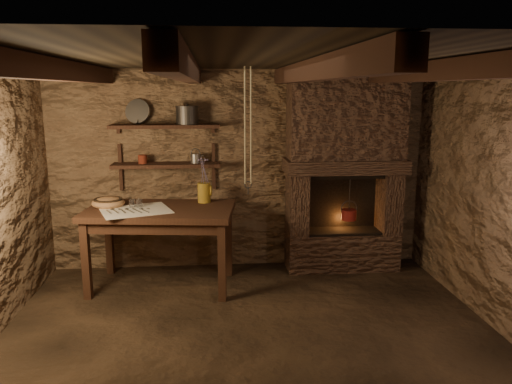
{
  "coord_description": "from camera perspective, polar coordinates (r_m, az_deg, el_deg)",
  "views": [
    {
      "loc": [
        -0.3,
        -3.99,
        2.16
      ],
      "look_at": [
        0.12,
        0.9,
        1.15
      ],
      "focal_mm": 35.0,
      "sensor_mm": 36.0,
      "label": 1
    }
  ],
  "objects": [
    {
      "name": "floor",
      "position": [
        4.55,
        -0.54,
        -16.77
      ],
      "size": [
        4.5,
        4.5,
        0.0
      ],
      "primitive_type": "plane",
      "color": "black",
      "rests_on": "ground"
    },
    {
      "name": "back_wall",
      "position": [
        6.07,
        -2.02,
        2.5
      ],
      "size": [
        4.5,
        0.04,
        2.4
      ],
      "primitive_type": "cube",
      "color": "#4F3625",
      "rests_on": "floor"
    },
    {
      "name": "front_wall",
      "position": [
        2.23,
        3.49,
        -13.98
      ],
      "size": [
        4.5,
        0.04,
        2.4
      ],
      "primitive_type": "cube",
      "color": "#4F3625",
      "rests_on": "floor"
    },
    {
      "name": "right_wall",
      "position": [
        4.83,
        27.09,
        -1.16
      ],
      "size": [
        0.04,
        4.0,
        2.4
      ],
      "primitive_type": "cube",
      "color": "#4F3625",
      "rests_on": "floor"
    },
    {
      "name": "ceiling",
      "position": [
        4.01,
        -0.61,
        15.02
      ],
      "size": [
        4.5,
        4.0,
        0.04
      ],
      "primitive_type": "cube",
      "color": "black",
      "rests_on": "back_wall"
    },
    {
      "name": "beam_far_left",
      "position": [
        4.17,
        -22.21,
        12.82
      ],
      "size": [
        0.14,
        3.95,
        0.16
      ],
      "primitive_type": "cube",
      "color": "black",
      "rests_on": "ceiling"
    },
    {
      "name": "beam_mid_left",
      "position": [
        4.0,
        -7.98,
        13.63
      ],
      "size": [
        0.14,
        3.95,
        0.16
      ],
      "primitive_type": "cube",
      "color": "black",
      "rests_on": "ceiling"
    },
    {
      "name": "beam_mid_right",
      "position": [
        4.07,
        6.63,
        13.63
      ],
      "size": [
        0.14,
        3.95,
        0.16
      ],
      "primitive_type": "cube",
      "color": "black",
      "rests_on": "ceiling"
    },
    {
      "name": "beam_far_right",
      "position": [
        4.38,
        19.9,
        12.88
      ],
      "size": [
        0.14,
        3.95,
        0.16
      ],
      "primitive_type": "cube",
      "color": "black",
      "rests_on": "ceiling"
    },
    {
      "name": "shelf_lower",
      "position": [
        5.92,
        -10.21,
        3.06
      ],
      "size": [
        1.25,
        0.3,
        0.04
      ],
      "primitive_type": "cube",
      "color": "black",
      "rests_on": "back_wall"
    },
    {
      "name": "shelf_upper",
      "position": [
        5.87,
        -10.37,
        7.41
      ],
      "size": [
        1.25,
        0.3,
        0.04
      ],
      "primitive_type": "cube",
      "color": "black",
      "rests_on": "back_wall"
    },
    {
      "name": "hearth",
      "position": [
        6.04,
        10.04,
        2.53
      ],
      "size": [
        1.43,
        0.51,
        2.3
      ],
      "color": "#3C271E",
      "rests_on": "floor"
    },
    {
      "name": "work_table",
      "position": [
        5.63,
        -10.76,
        -5.91
      ],
      "size": [
        1.67,
        1.09,
        0.9
      ],
      "rotation": [
        0.0,
        0.0,
        -0.12
      ],
      "color": "#321B11",
      "rests_on": "floor"
    },
    {
      "name": "linen_cloth",
      "position": [
        5.45,
        -13.59,
        -2.05
      ],
      "size": [
        0.84,
        0.76,
        0.01
      ],
      "primitive_type": "cube",
      "rotation": [
        0.0,
        0.0,
        0.35
      ],
      "color": "silver",
      "rests_on": "work_table"
    },
    {
      "name": "pewter_cutlery_row",
      "position": [
        5.42,
        -13.63,
        -2.01
      ],
      "size": [
        0.62,
        0.41,
        0.01
      ],
      "primitive_type": null,
      "rotation": [
        0.0,
        0.0,
        0.35
      ],
      "color": "gray",
      "rests_on": "linen_cloth"
    },
    {
      "name": "drinking_glasses",
      "position": [
        5.56,
        -13.18,
        -1.24
      ],
      "size": [
        0.22,
        0.07,
        0.09
      ],
      "primitive_type": null,
      "color": "silver",
      "rests_on": "linen_cloth"
    },
    {
      "name": "stoneware_jug",
      "position": [
        5.68,
        -5.94,
        1.01
      ],
      "size": [
        0.17,
        0.16,
        0.52
      ],
      "rotation": [
        0.0,
        0.0,
        0.14
      ],
      "color": "olive",
      "rests_on": "work_table"
    },
    {
      "name": "wooden_bowl",
      "position": [
        5.71,
        -16.53,
        -1.19
      ],
      "size": [
        0.45,
        0.45,
        0.13
      ],
      "primitive_type": "ellipsoid",
      "rotation": [
        0.0,
        0.0,
        0.3
      ],
      "color": "#A47147",
      "rests_on": "work_table"
    },
    {
      "name": "iron_stockpot",
      "position": [
        5.84,
        -7.87,
        8.61
      ],
      "size": [
        0.33,
        0.33,
        0.19
      ],
      "primitive_type": "cylinder",
      "rotation": [
        0.0,
        0.0,
        -0.38
      ],
      "color": "#2A2826",
      "rests_on": "shelf_upper"
    },
    {
      "name": "tin_pan",
      "position": [
        6.0,
        -13.37,
        8.94
      ],
      "size": [
        0.31,
        0.18,
        0.29
      ],
      "primitive_type": "cylinder",
      "rotation": [
        1.26,
        0.0,
        -0.22
      ],
      "color": "gray",
      "rests_on": "shelf_upper"
    },
    {
      "name": "small_kettle",
      "position": [
        5.88,
        -6.91,
        3.84
      ],
      "size": [
        0.18,
        0.14,
        0.17
      ],
      "primitive_type": null,
      "rotation": [
        0.0,
        0.0,
        -0.18
      ],
      "color": "gray",
      "rests_on": "shelf_lower"
    },
    {
      "name": "rusty_tin",
      "position": [
        5.94,
        -12.83,
        3.67
      ],
      "size": [
        0.11,
        0.11,
        0.1
      ],
      "primitive_type": "cylinder",
      "rotation": [
        0.0,
        0.0,
        -0.05
      ],
      "color": "#5B1D12",
      "rests_on": "shelf_lower"
    },
    {
      "name": "red_pot",
      "position": [
        6.11,
        10.57,
        -2.48
      ],
      "size": [
        0.2,
        0.2,
        0.54
      ],
      "rotation": [
        0.0,
        0.0,
        0.12
      ],
      "color": "maroon",
      "rests_on": "hearth"
    },
    {
      "name": "hanging_ropes",
      "position": [
        5.06,
        -0.94,
        7.52
      ],
      "size": [
        0.08,
        0.08,
        1.2
      ],
      "primitive_type": null,
      "color": "beige",
      "rests_on": "ceiling"
    }
  ]
}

